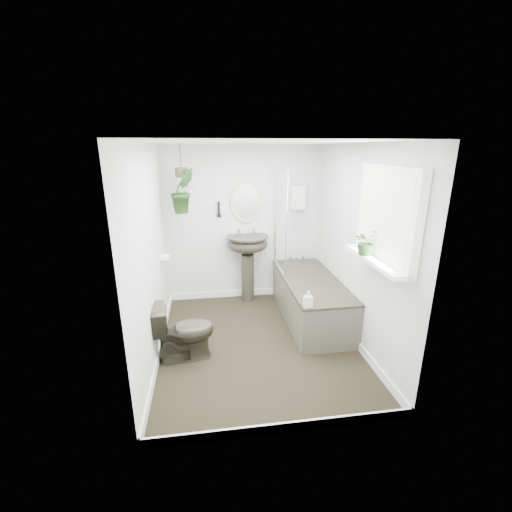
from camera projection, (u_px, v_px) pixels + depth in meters
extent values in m
cube|color=black|center=(258.00, 343.00, 4.14)|extent=(2.30, 2.80, 0.02)
cube|color=white|center=(258.00, 141.00, 3.44)|extent=(2.30, 2.80, 0.02)
cube|color=white|center=(244.00, 225.00, 5.12)|extent=(2.30, 0.02, 2.30)
cube|color=white|center=(287.00, 307.00, 2.46)|extent=(2.30, 0.02, 2.30)
cube|color=white|center=(150.00, 256.00, 3.63)|extent=(0.02, 2.80, 2.30)
cube|color=white|center=(357.00, 247.00, 3.95)|extent=(0.02, 2.80, 2.30)
cube|color=white|center=(258.00, 339.00, 4.12)|extent=(2.30, 2.80, 0.10)
cube|color=white|center=(298.00, 197.00, 5.04)|extent=(0.20, 0.10, 0.35)
ellipsoid|color=beige|center=(246.00, 202.00, 4.98)|extent=(0.46, 0.03, 0.62)
cylinder|color=black|center=(219.00, 209.00, 4.95)|extent=(0.04, 0.04, 0.22)
cylinder|color=white|center=(165.00, 258.00, 4.37)|extent=(0.11, 0.11, 0.11)
cube|color=white|center=(387.00, 216.00, 3.13)|extent=(0.08, 1.00, 0.90)
cube|color=white|center=(375.00, 260.00, 3.25)|extent=(0.18, 1.00, 0.04)
cube|color=white|center=(382.00, 216.00, 3.12)|extent=(0.01, 0.86, 0.76)
imported|color=#2B2A1F|center=(184.00, 331.00, 3.74)|extent=(0.70, 0.46, 0.67)
imported|color=black|center=(366.00, 242.00, 3.31)|extent=(0.28, 0.25, 0.26)
imported|color=black|center=(183.00, 191.00, 4.44)|extent=(0.40, 0.37, 0.58)
imported|color=#292323|center=(308.00, 299.00, 3.73)|extent=(0.09, 0.09, 0.19)
cylinder|color=#403927|center=(181.00, 172.00, 4.37)|extent=(0.16, 0.16, 0.12)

